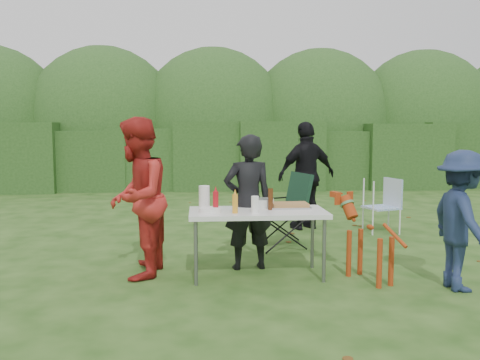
{
  "coord_description": "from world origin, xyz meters",
  "views": [
    {
      "loc": [
        -0.45,
        -5.54,
        1.66
      ],
      "look_at": [
        0.06,
        0.68,
        1.0
      ],
      "focal_mm": 38.0,
      "sensor_mm": 36.0,
      "label": 1
    }
  ],
  "objects": [
    {
      "name": "person_red_jacket",
      "position": [
        -1.13,
        0.04,
        0.88
      ],
      "size": [
        0.76,
        0.93,
        1.76
      ],
      "primitive_type": "imported",
      "rotation": [
        0.0,
        0.0,
        -1.69
      ],
      "color": "#AB221D",
      "rests_on": "ground"
    },
    {
      "name": "focaccia_bread",
      "position": [
        0.58,
        0.09,
        0.78
      ],
      "size": [
        0.4,
        0.26,
        0.04
      ],
      "primitive_type": "cube",
      "color": "#A3753F",
      "rests_on": "food_tray"
    },
    {
      "name": "pasta_bowl",
      "position": [
        0.27,
        0.15,
        0.79
      ],
      "size": [
        0.26,
        0.26,
        0.1
      ],
      "primitive_type": "cylinder",
      "color": "silver",
      "rests_on": "folding_table"
    },
    {
      "name": "cup_stack",
      "position": [
        0.15,
        -0.21,
        0.83
      ],
      "size": [
        0.08,
        0.08,
        0.18
      ],
      "primitive_type": "cylinder",
      "color": "white",
      "rests_on": "folding_table"
    },
    {
      "name": "mustard_bottle",
      "position": [
        -0.07,
        -0.22,
        0.84
      ],
      "size": [
        0.06,
        0.06,
        0.2
      ],
      "primitive_type": "cylinder",
      "color": "orange",
      "rests_on": "folding_table"
    },
    {
      "name": "child",
      "position": [
        2.2,
        -0.68,
        0.71
      ],
      "size": [
        0.54,
        0.93,
        1.43
      ],
      "primitive_type": "imported",
      "rotation": [
        0.0,
        0.0,
        1.58
      ],
      "color": "#1B294A",
      "rests_on": "ground"
    },
    {
      "name": "ground",
      "position": [
        0.0,
        0.0,
        0.0
      ],
      "size": [
        80.0,
        80.0,
        0.0
      ],
      "primitive_type": "plane",
      "color": "#1E4211"
    },
    {
      "name": "person_black_puffy",
      "position": [
        1.29,
        2.5,
        0.87
      ],
      "size": [
        1.1,
        0.75,
        1.74
      ],
      "primitive_type": "imported",
      "rotation": [
        0.0,
        0.0,
        3.49
      ],
      "color": "black",
      "rests_on": "ground"
    },
    {
      "name": "plate_stack",
      "position": [
        -0.33,
        -0.15,
        0.77
      ],
      "size": [
        0.24,
        0.24,
        0.05
      ],
      "primitive_type": "cylinder",
      "color": "white",
      "rests_on": "folding_table"
    },
    {
      "name": "lawn_chair",
      "position": [
        2.41,
        2.15,
        0.43
      ],
      "size": [
        0.63,
        0.63,
        0.85
      ],
      "primitive_type": null,
      "rotation": [
        0.0,
        0.0,
        3.43
      ],
      "color": "#3166AD",
      "rests_on": "ground"
    },
    {
      "name": "folding_table",
      "position": [
        0.19,
        -0.06,
        0.69
      ],
      "size": [
        1.5,
        0.7,
        0.74
      ],
      "color": "silver",
      "rests_on": "ground"
    },
    {
      "name": "person_cook",
      "position": [
        0.12,
        0.25,
        0.79
      ],
      "size": [
        0.62,
        0.45,
        1.57
      ],
      "primitive_type": "imported",
      "rotation": [
        0.0,
        0.0,
        3.28
      ],
      "color": "black",
      "rests_on": "ground"
    },
    {
      "name": "paper_towel_roll",
      "position": [
        -0.39,
        0.09,
        0.87
      ],
      "size": [
        0.12,
        0.12,
        0.26
      ],
      "primitive_type": "cylinder",
      "color": "white",
      "rests_on": "folding_table"
    },
    {
      "name": "camping_chair",
      "position": [
        0.7,
        1.27,
        0.52
      ],
      "size": [
        0.82,
        0.82,
        1.03
      ],
      "primitive_type": null,
      "rotation": [
        0.0,
        0.0,
        3.47
      ],
      "color": "#153423",
      "rests_on": "ground"
    },
    {
      "name": "ketchup_bottle",
      "position": [
        -0.27,
        -0.11,
        0.85
      ],
      "size": [
        0.06,
        0.06,
        0.22
      ],
      "primitive_type": "cylinder",
      "color": "#B1121C",
      "rests_on": "folding_table"
    },
    {
      "name": "shrub_backdrop",
      "position": [
        0.0,
        9.6,
        1.6
      ],
      "size": [
        20.0,
        2.6,
        3.2
      ],
      "primitive_type": "ellipsoid",
      "color": "#3D6628",
      "rests_on": "ground"
    },
    {
      "name": "dog",
      "position": [
        1.37,
        -0.33,
        0.45
      ],
      "size": [
        0.73,
        1.01,
        0.89
      ],
      "primitive_type": null,
      "rotation": [
        0.0,
        0.0,
        1.99
      ],
      "color": "#993311",
      "rests_on": "ground"
    },
    {
      "name": "beer_bottle",
      "position": [
        0.34,
        -0.03,
        0.86
      ],
      "size": [
        0.06,
        0.06,
        0.24
      ],
      "primitive_type": "cylinder",
      "color": "#47230F",
      "rests_on": "folding_table"
    },
    {
      "name": "hedge_row",
      "position": [
        0.0,
        8.0,
        0.85
      ],
      "size": [
        22.0,
        1.4,
        1.7
      ],
      "primitive_type": "cube",
      "color": "#23471C",
      "rests_on": "ground"
    },
    {
      "name": "food_tray",
      "position": [
        0.58,
        0.09,
        0.75
      ],
      "size": [
        0.45,
        0.3,
        0.02
      ],
      "primitive_type": "cube",
      "color": "#B7B7BA",
      "rests_on": "folding_table"
    }
  ]
}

